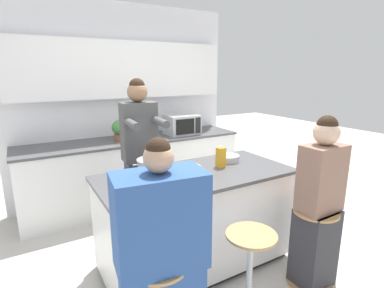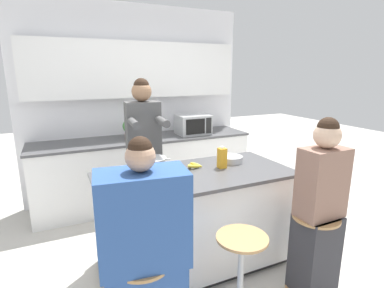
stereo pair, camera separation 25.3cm
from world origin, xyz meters
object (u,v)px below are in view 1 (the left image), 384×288
(person_wrapped_blanket, at_px, (161,265))
(potted_plant, at_px, (120,129))
(bar_stool_center, at_px, (249,273))
(cooking_pot, at_px, (152,166))
(person_cooking, at_px, (140,164))
(banana_bunch, at_px, (193,166))
(kitchen_island, at_px, (197,219))
(bar_stool_rightmost, at_px, (313,245))
(person_seated_near, at_px, (318,210))
(microwave, at_px, (182,125))
(juice_carton, at_px, (221,157))
(coffee_cup_near, at_px, (186,186))
(fruit_bowl, at_px, (123,181))

(person_wrapped_blanket, relative_size, potted_plant, 5.37)
(bar_stool_center, bearing_deg, cooking_pot, 110.56)
(person_cooking, bearing_deg, banana_bunch, -50.48)
(kitchen_island, relative_size, person_wrapped_blanket, 1.20)
(bar_stool_rightmost, relative_size, person_cooking, 0.39)
(person_seated_near, distance_m, cooking_pot, 1.45)
(kitchen_island, bearing_deg, cooking_pot, 151.55)
(bar_stool_rightmost, distance_m, microwave, 2.40)
(kitchen_island, relative_size, bar_stool_rightmost, 2.56)
(person_wrapped_blanket, relative_size, juice_carton, 7.10)
(person_seated_near, bearing_deg, banana_bunch, 127.51)
(bar_stool_center, height_order, banana_bunch, banana_bunch)
(kitchen_island, bearing_deg, coffee_cup_near, -132.79)
(bar_stool_rightmost, distance_m, juice_carton, 1.09)
(fruit_bowl, height_order, coffee_cup_near, coffee_cup_near)
(potted_plant, bearing_deg, kitchen_island, -83.05)
(bar_stool_center, relative_size, fruit_bowl, 3.47)
(person_seated_near, xyz_separation_m, coffee_cup_near, (-1.01, 0.43, 0.27))
(kitchen_island, xyz_separation_m, banana_bunch, (0.04, 0.14, 0.48))
(person_cooking, relative_size, fruit_bowl, 8.80)
(person_seated_near, distance_m, fruit_bowl, 1.62)
(coffee_cup_near, xyz_separation_m, juice_carton, (0.57, 0.34, 0.06))
(bar_stool_rightmost, bearing_deg, cooking_pot, 138.64)
(bar_stool_center, relative_size, juice_carton, 3.34)
(kitchen_island, distance_m, fruit_bowl, 0.82)
(bar_stool_rightmost, relative_size, coffee_cup_near, 6.47)
(coffee_cup_near, xyz_separation_m, microwave, (0.99, 1.87, 0.10))
(bar_stool_center, bearing_deg, coffee_cup_near, 122.77)
(juice_carton, height_order, microwave, microwave)
(bar_stool_center, xyz_separation_m, bar_stool_rightmost, (0.70, 0.01, 0.00))
(person_seated_near, xyz_separation_m, banana_bunch, (-0.69, 0.87, 0.25))
(person_cooking, bearing_deg, coffee_cup_near, -84.24)
(bar_stool_center, height_order, person_wrapped_blanket, person_wrapped_blanket)
(juice_carton, bearing_deg, coffee_cup_near, -149.08)
(kitchen_island, height_order, person_seated_near, person_seated_near)
(bar_stool_rightmost, relative_size, microwave, 1.49)
(banana_bunch, bearing_deg, fruit_bowl, -173.23)
(bar_stool_rightmost, bearing_deg, person_seated_near, 1.34)
(bar_stool_center, relative_size, person_cooking, 0.39)
(juice_carton, distance_m, microwave, 1.58)
(person_seated_near, bearing_deg, bar_stool_center, 179.83)
(juice_carton, bearing_deg, person_cooking, 134.90)
(person_wrapped_blanket, height_order, potted_plant, person_wrapped_blanket)
(microwave, distance_m, potted_plant, 0.90)
(person_cooking, relative_size, cooking_pot, 4.98)
(person_wrapped_blanket, bearing_deg, microwave, 66.17)
(banana_bunch, bearing_deg, coffee_cup_near, -126.06)
(bar_stool_center, relative_size, person_seated_near, 0.47)
(person_cooking, height_order, banana_bunch, person_cooking)
(person_seated_near, bearing_deg, juice_carton, 118.85)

